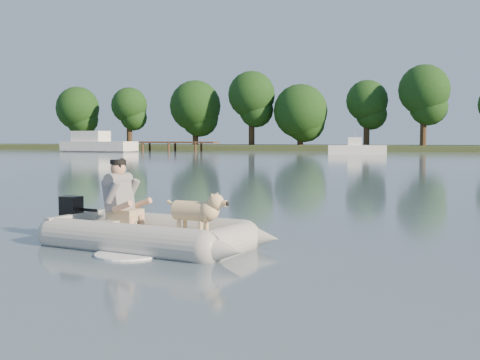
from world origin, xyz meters
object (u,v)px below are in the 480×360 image
(dock, at_px, (138,146))
(dinghy, at_px, (154,208))
(man, at_px, (120,193))
(motorboat, at_px, (357,143))
(dog, at_px, (193,214))
(cabin_cruiser, at_px, (99,141))

(dock, relative_size, dinghy, 4.31)
(man, bearing_deg, motorboat, 103.01)
(dog, distance_m, cabin_cruiser, 55.59)
(cabin_cruiser, height_order, motorboat, cabin_cruiser)
(man, height_order, dog, man)
(man, xyz_separation_m, motorboat, (-1.06, 45.74, 0.31))
(dock, distance_m, man, 57.86)
(dinghy, relative_size, man, 4.46)
(dock, height_order, dinghy, dinghy)
(dinghy, distance_m, cabin_cruiser, 55.25)
(cabin_cruiser, relative_size, motorboat, 1.59)
(dock, height_order, motorboat, motorboat)
(dinghy, bearing_deg, motorboat, 103.74)
(dog, bearing_deg, dock, 128.28)
(dinghy, bearing_deg, dog, 4.57)
(cabin_cruiser, bearing_deg, dog, -52.37)
(man, bearing_deg, dock, 127.37)
(dock, bearing_deg, man, -64.31)
(dinghy, height_order, dog, dinghy)
(man, distance_m, cabin_cruiser, 54.81)
(dog, bearing_deg, dinghy, -175.43)
(cabin_cruiser, bearing_deg, dock, 71.87)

